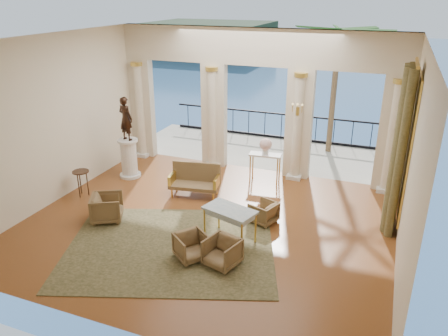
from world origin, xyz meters
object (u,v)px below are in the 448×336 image
at_px(game_table, 230,212).
at_px(side_table, 81,175).
at_px(armchair_b, 222,251).
at_px(armchair_d, 107,206).
at_px(statue, 126,118).
at_px(armchair_a, 191,245).
at_px(console_table, 265,159).
at_px(settee, 195,180).
at_px(armchair_c, 263,211).
at_px(pedestal, 129,159).

distance_m(game_table, side_table, 4.86).
xyz_separation_m(armchair_b, armchair_d, (-3.48, 0.78, 0.04)).
bearing_deg(statue, armchair_b, 155.04).
height_order(armchair_a, console_table, console_table).
distance_m(armchair_a, armchair_b, 0.72).
bearing_deg(armchair_b, settee, 140.36).
bearing_deg(armchair_c, armchair_d, -51.00).
bearing_deg(pedestal, console_table, 15.61).
distance_m(settee, statue, 2.92).
distance_m(armchair_b, side_table, 5.32).
xyz_separation_m(armchair_b, console_table, (-0.41, 4.59, 0.42)).
height_order(armchair_d, side_table, armchair_d).
relative_size(settee, console_table, 1.50).
distance_m(armchair_d, statue, 3.24).
distance_m(armchair_a, game_table, 1.21).
bearing_deg(armchair_d, game_table, -114.01).
height_order(armchair_b, game_table, game_table).
height_order(settee, statue, statue).
height_order(armchair_a, game_table, game_table).
relative_size(armchair_b, armchair_c, 1.11).
bearing_deg(pedestal, armchair_b, -37.38).
bearing_deg(armchair_c, armchair_a, -5.84).
distance_m(settee, side_table, 3.25).
xyz_separation_m(armchair_d, pedestal, (-1.03, 2.66, 0.21)).
height_order(armchair_b, statue, statue).
bearing_deg(console_table, armchair_c, -80.11).
relative_size(game_table, pedestal, 1.09).
height_order(armchair_d, pedestal, pedestal).
height_order(pedestal, console_table, pedestal).
height_order(armchair_a, armchair_c, armchair_a).
bearing_deg(armchair_c, pedestal, -86.03).
relative_size(statue, side_table, 1.78).
height_order(game_table, console_table, console_table).
distance_m(console_table, side_table, 5.41).
xyz_separation_m(pedestal, console_table, (4.10, 1.15, 0.17)).
relative_size(armchair_a, console_table, 0.66).
height_order(armchair_a, settee, settee).
relative_size(armchair_c, armchair_d, 0.80).
bearing_deg(statue, armchair_d, 123.62).
height_order(armchair_a, statue, statue).
xyz_separation_m(armchair_c, game_table, (-0.49, -1.12, 0.43)).
bearing_deg(armchair_c, game_table, -4.45).
height_order(armchair_a, pedestal, pedestal).
bearing_deg(armchair_c, side_table, -66.58).
bearing_deg(game_table, armchair_b, -61.56).
distance_m(pedestal, statue, 1.31).
bearing_deg(console_table, settee, -140.87).
relative_size(game_table, console_table, 1.34).
bearing_deg(settee, statue, 159.97).
relative_size(settee, side_table, 1.98).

